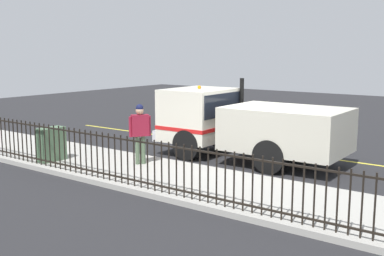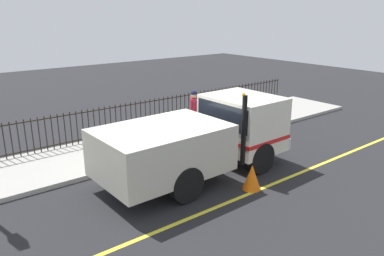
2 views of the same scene
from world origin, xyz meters
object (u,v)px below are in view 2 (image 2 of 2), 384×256
object	(u,v)px
utility_cabinet	(218,107)
worker_standing	(194,108)
traffic_cone	(252,177)
work_truck	(207,134)

from	to	relation	value
utility_cabinet	worker_standing	bearing A→B (deg)	117.78
utility_cabinet	traffic_cone	world-z (taller)	utility_cabinet
utility_cabinet	work_truck	bearing A→B (deg)	134.49
work_truck	utility_cabinet	size ratio (longest dim) A/B	5.96
work_truck	utility_cabinet	bearing A→B (deg)	133.47
worker_standing	traffic_cone	distance (m)	4.63
worker_standing	utility_cabinet	xyz separation A→B (m)	(1.27, -2.41, -0.57)
work_truck	worker_standing	xyz separation A→B (m)	(2.72, -1.66, -0.01)
utility_cabinet	traffic_cone	size ratio (longest dim) A/B	1.40
worker_standing	utility_cabinet	bearing A→B (deg)	151.35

